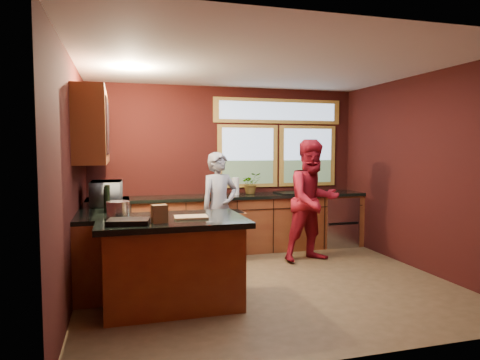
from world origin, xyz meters
name	(u,v)px	position (x,y,z in m)	size (l,w,h in m)	color
floor	(267,283)	(0.00, 0.00, 0.00)	(4.50, 4.50, 0.00)	brown
room_shell	(214,139)	(-0.60, 0.32, 1.80)	(4.52, 4.02, 2.71)	black
back_counter	(244,223)	(0.20, 1.70, 0.46)	(4.50, 0.64, 0.93)	maroon
left_counter	(105,241)	(-1.95, 0.85, 0.47)	(0.64, 2.30, 0.93)	maroon
island	(172,261)	(-1.22, -0.41, 0.48)	(1.55, 1.05, 0.95)	maroon
person_grey	(219,207)	(-0.34, 1.14, 0.81)	(0.59, 0.39, 1.63)	slate
person_red	(313,201)	(1.02, 0.83, 0.91)	(0.88, 0.69, 1.82)	maroon
microwave	(107,193)	(-1.92, 0.94, 1.09)	(0.58, 0.40, 0.32)	#999999
potted_plant	(251,183)	(0.33, 1.75, 1.11)	(0.32, 0.27, 0.35)	#999999
paper_towel	(235,186)	(0.05, 1.70, 1.07)	(0.12, 0.12, 0.28)	silver
cutting_board	(191,217)	(-1.02, -0.46, 0.95)	(0.35, 0.25, 0.02)	tan
stock_pot	(118,210)	(-1.77, -0.26, 1.03)	(0.24, 0.24, 0.18)	silver
paper_bag	(159,214)	(-1.37, -0.66, 1.03)	(0.15, 0.12, 0.18)	brown
black_tray	(129,222)	(-1.67, -0.66, 0.97)	(0.40, 0.28, 0.05)	black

